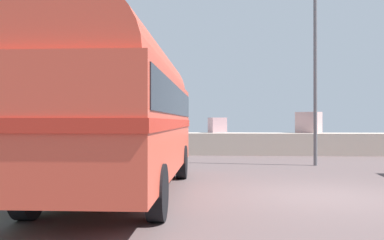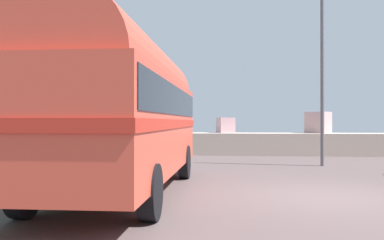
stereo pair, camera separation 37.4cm
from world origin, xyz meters
The scene contains 4 objects.
ground centered at (0.00, 0.00, 0.01)m, with size 32.00×26.00×0.02m.
breakwater centered at (0.06, 11.81, 0.62)m, with size 31.36×1.93×2.16m.
vintage_coach centered at (-4.46, 0.08, 2.05)m, with size 2.53×8.61×3.70m.
lamp_post centered at (1.27, 6.61, 3.85)m, with size 0.95×0.24×6.87m.
Camera 2 is at (-1.97, -9.37, 1.68)m, focal length 39.07 mm.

